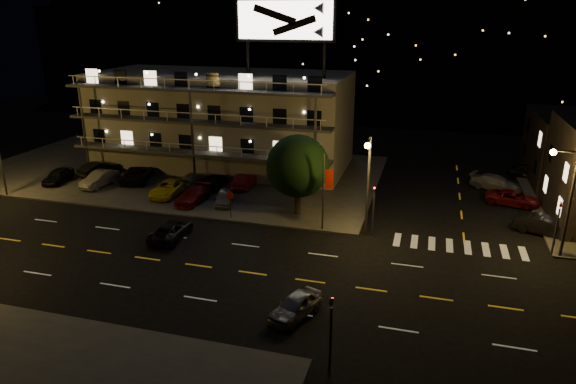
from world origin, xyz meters
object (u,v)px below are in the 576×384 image
(lot_car_4, at_px, (224,197))
(road_car_west, at_px, (171,231))
(lot_car_7, at_px, (193,179))
(road_car_east, at_px, (296,306))
(tree, at_px, (297,168))
(lot_car_2, at_px, (169,188))
(side_car_0, at_px, (544,225))

(lot_car_4, bearing_deg, road_car_west, -115.13)
(lot_car_4, relative_size, road_car_west, 0.79)
(lot_car_4, relative_size, lot_car_7, 0.85)
(lot_car_4, height_order, lot_car_7, lot_car_4)
(road_car_east, bearing_deg, tree, 125.27)
(tree, relative_size, lot_car_7, 1.62)
(road_car_east, relative_size, road_car_west, 0.83)
(tree, height_order, lot_car_2, tree)
(lot_car_4, height_order, road_car_east, lot_car_4)
(tree, xyz_separation_m, lot_car_7, (-12.11, 4.77, -3.52))
(tree, distance_m, road_car_west, 11.61)
(lot_car_7, bearing_deg, tree, 158.73)
(lot_car_4, bearing_deg, lot_car_2, 155.32)
(tree, height_order, road_car_west, tree)
(road_car_west, bearing_deg, road_car_east, 145.55)
(tree, distance_m, lot_car_4, 7.86)
(tree, relative_size, lot_car_2, 1.41)
(road_car_east, bearing_deg, lot_car_7, 149.50)
(lot_car_2, bearing_deg, road_car_west, -61.78)
(lot_car_7, bearing_deg, lot_car_2, 74.87)
(side_car_0, xyz_separation_m, road_car_east, (-15.92, -16.62, -0.08))
(road_car_east, bearing_deg, side_car_0, 66.96)
(tree, distance_m, lot_car_2, 13.56)
(lot_car_7, bearing_deg, lot_car_4, 140.22)
(lot_car_7, bearing_deg, road_car_east, 128.98)
(tree, xyz_separation_m, lot_car_2, (-13.05, 1.34, -3.46))
(lot_car_4, distance_m, road_car_east, 19.16)
(lot_car_2, distance_m, road_car_east, 23.74)
(lot_car_2, bearing_deg, road_car_east, -45.18)
(lot_car_2, distance_m, road_car_west, 9.98)
(lot_car_2, bearing_deg, lot_car_7, 73.75)
(lot_car_2, bearing_deg, side_car_0, -0.82)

